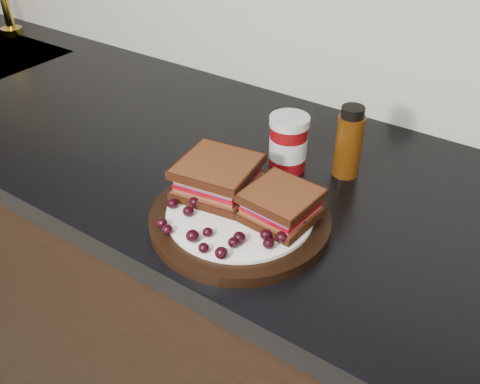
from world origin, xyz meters
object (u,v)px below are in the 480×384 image
Objects in this scene: sandwich_left at (218,177)px; condiment_jar at (288,143)px; oil_bottle at (349,142)px; plate at (240,219)px.

sandwich_left is 1.15× the size of condiment_jar.
condiment_jar is at bearing -155.76° from oil_bottle.
condiment_jar is 0.10m from oil_bottle.
plate is 2.75× the size of condiment_jar.
plate is 2.39× the size of sandwich_left.
plate is 0.08m from sandwich_left.
condiment_jar is at bearing 67.77° from sandwich_left.
plate is 0.19m from condiment_jar.
sandwich_left is at bearing -103.64° from condiment_jar.
oil_bottle is at bearing 24.24° from condiment_jar.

